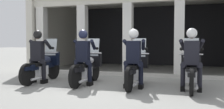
% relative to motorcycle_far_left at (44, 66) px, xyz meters
% --- Properties ---
extents(ground_plane, '(80.00, 80.00, 0.00)m').
position_rel_motorcycle_far_left_xyz_m(ground_plane, '(2.19, 2.94, -0.50)').
color(ground_plane, gray).
extents(station_building, '(8.73, 4.75, 3.32)m').
position_rel_motorcycle_far_left_xyz_m(station_building, '(2.09, 4.90, 1.57)').
color(station_building, black).
rests_on(station_building, ground).
extents(kerb_strip, '(8.23, 0.24, 0.12)m').
position_rel_motorcycle_far_left_xyz_m(kerb_strip, '(2.09, 2.05, -0.44)').
color(kerb_strip, '#B7B5AD').
rests_on(kerb_strip, ground).
extents(motorcycle_far_left, '(0.62, 2.04, 1.35)m').
position_rel_motorcycle_far_left_xyz_m(motorcycle_far_left, '(0.00, 0.00, 0.00)').
color(motorcycle_far_left, black).
rests_on(motorcycle_far_left, ground).
extents(police_officer_far_left, '(0.63, 0.61, 1.58)m').
position_rel_motorcycle_far_left_xyz_m(police_officer_far_left, '(-0.00, -0.28, 0.44)').
color(police_officer_far_left, black).
rests_on(police_officer_far_left, ground).
extents(motorcycle_center_left, '(0.62, 2.04, 1.35)m').
position_rel_motorcycle_far_left_xyz_m(motorcycle_center_left, '(1.46, 0.04, 0.00)').
color(motorcycle_center_left, black).
rests_on(motorcycle_center_left, ground).
extents(police_officer_center_left, '(0.63, 0.61, 1.58)m').
position_rel_motorcycle_far_left_xyz_m(police_officer_center_left, '(1.46, -0.24, 0.44)').
color(police_officer_center_left, black).
rests_on(police_officer_center_left, ground).
extents(motorcycle_center_right, '(0.62, 2.04, 1.35)m').
position_rel_motorcycle_far_left_xyz_m(motorcycle_center_right, '(2.92, 0.03, 0.00)').
color(motorcycle_center_right, black).
rests_on(motorcycle_center_right, ground).
extents(police_officer_center_right, '(0.63, 0.61, 1.58)m').
position_rel_motorcycle_far_left_xyz_m(police_officer_center_right, '(2.92, -0.25, 0.44)').
color(police_officer_center_right, black).
rests_on(police_officer_center_right, ground).
extents(motorcycle_far_right, '(0.62, 2.04, 1.35)m').
position_rel_motorcycle_far_left_xyz_m(motorcycle_far_right, '(4.39, 0.07, 0.00)').
color(motorcycle_far_right, black).
rests_on(motorcycle_far_right, ground).
extents(police_officer_far_right, '(0.63, 0.61, 1.58)m').
position_rel_motorcycle_far_left_xyz_m(police_officer_far_right, '(4.39, -0.21, 0.44)').
color(police_officer_far_right, black).
rests_on(police_officer_far_right, ground).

